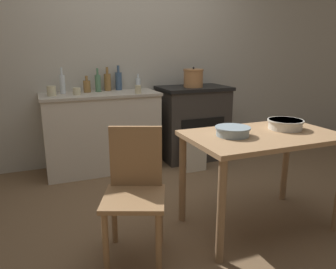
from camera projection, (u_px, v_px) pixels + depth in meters
ground_plane at (186, 209)px, 2.89m from camera, size 14.00×14.00×0.00m
wall_back at (132, 57)px, 3.98m from camera, size 8.00×0.07×2.55m
counter_cabinet at (102, 132)px, 3.75m from camera, size 1.29×0.57×0.89m
stove at (193, 123)px, 4.16m from camera, size 0.85×0.59×0.92m
work_table at (262, 148)px, 2.47m from camera, size 1.14×0.69×0.76m
chair at (135, 188)px, 2.19m from camera, size 0.52×0.52×0.87m
flour_sack at (194, 153)px, 3.79m from camera, size 0.25×0.18×0.40m
stock_pot at (193, 78)px, 3.95m from camera, size 0.24×0.24×0.24m
mixing_bowl_large at (285, 124)px, 2.57m from camera, size 0.28×0.28×0.08m
mixing_bowl_small at (233, 131)px, 2.37m from camera, size 0.26×0.26×0.07m
bottle_far_left at (62, 84)px, 3.57m from camera, size 0.06×0.06×0.28m
bottle_left at (138, 83)px, 3.97m from camera, size 0.06×0.06×0.19m
bottle_mid_left at (98, 83)px, 3.72m from camera, size 0.06×0.06×0.27m
bottle_center_left at (87, 86)px, 3.68m from camera, size 0.08×0.08×0.19m
bottle_center at (119, 81)px, 3.88m from camera, size 0.08×0.08×0.29m
bottle_center_right at (108, 82)px, 3.82m from camera, size 0.08×0.08×0.27m
cup_mid_right at (51, 91)px, 3.40m from camera, size 0.09×0.09×0.10m
cup_right at (77, 91)px, 3.48m from camera, size 0.08×0.08×0.08m
cup_far_right at (138, 89)px, 3.59m from camera, size 0.07×0.07×0.09m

